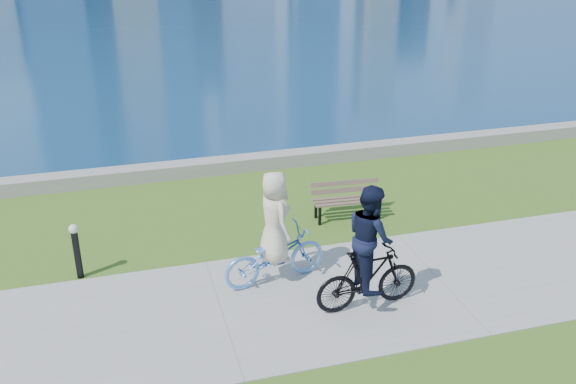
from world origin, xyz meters
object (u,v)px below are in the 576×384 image
Objects in this scene: bollard_lamp at (76,248)px; cyclist_woman at (275,242)px; park_bench at (347,197)px; cyclist_man at (369,258)px.

bollard_lamp is 3.58m from cyclist_woman.
bollard_lamp is at bearing -165.72° from park_bench.
cyclist_man reaches higher than cyclist_woman.
park_bench is 1.43× the size of bollard_lamp.
cyclist_man is (1.28, -1.23, 0.15)m from cyclist_woman.
cyclist_woman is (-2.17, -2.13, 0.32)m from park_bench.
bollard_lamp is at bearing 61.39° from cyclist_woman.
park_bench is 0.73× the size of cyclist_woman.
bollard_lamp is 0.49× the size of cyclist_man.
cyclist_man is at bearing -101.08° from park_bench.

